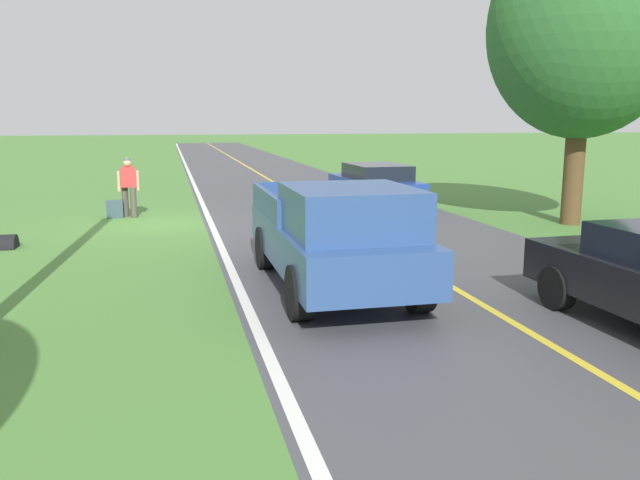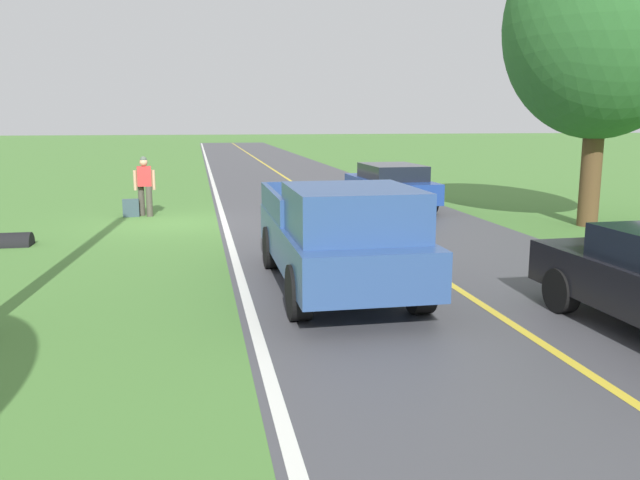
% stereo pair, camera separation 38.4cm
% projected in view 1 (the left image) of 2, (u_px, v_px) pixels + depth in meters
% --- Properties ---
extents(ground_plane, '(200.00, 200.00, 0.00)m').
position_uv_depth(ground_plane, '(159.00, 224.00, 17.48)').
color(ground_plane, '#4C7F38').
extents(road_surface, '(7.44, 120.00, 0.00)m').
position_uv_depth(road_surface, '(334.00, 218.00, 18.59)').
color(road_surface, '#47474C').
rests_on(road_surface, ground).
extents(lane_edge_line, '(0.16, 117.60, 0.00)m').
position_uv_depth(lane_edge_line, '(210.00, 222.00, 17.79)').
color(lane_edge_line, silver).
rests_on(lane_edge_line, ground).
extents(lane_centre_line, '(0.14, 117.60, 0.00)m').
position_uv_depth(lane_centre_line, '(334.00, 218.00, 18.59)').
color(lane_centre_line, gold).
rests_on(lane_centre_line, ground).
extents(hitchhiker_walking, '(0.62, 0.51, 1.75)m').
position_uv_depth(hitchhiker_walking, '(128.00, 183.00, 18.57)').
color(hitchhiker_walking, '#4C473D').
rests_on(hitchhiker_walking, ground).
extents(suitcase_carried, '(0.47, 0.23, 0.52)m').
position_uv_depth(suitcase_carried, '(115.00, 209.00, 18.51)').
color(suitcase_carried, '#384C56').
rests_on(suitcase_carried, ground).
extents(pickup_truck_passing, '(2.11, 5.41, 1.82)m').
position_uv_depth(pickup_truck_passing, '(336.00, 234.00, 10.55)').
color(pickup_truck_passing, '#2D4C84').
rests_on(pickup_truck_passing, ground).
extents(tree_far_side_near, '(4.92, 4.92, 7.96)m').
position_uv_depth(tree_far_side_near, '(584.00, 29.00, 16.56)').
color(tree_far_side_near, brown).
rests_on(tree_far_side_near, ground).
extents(sedan_near_oncoming, '(2.02, 4.45, 1.41)m').
position_uv_depth(sedan_near_oncoming, '(375.00, 184.00, 20.51)').
color(sedan_near_oncoming, navy).
rests_on(sedan_near_oncoming, ground).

